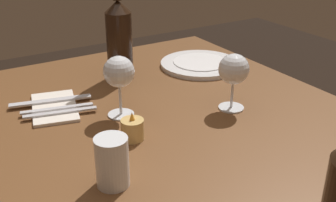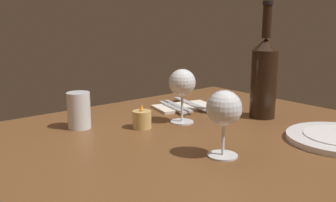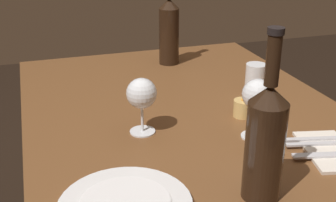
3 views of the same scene
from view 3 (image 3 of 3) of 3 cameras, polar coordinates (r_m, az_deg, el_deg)
dining_table at (r=1.26m, az=2.91°, el=-5.67°), size 1.30×0.90×0.74m
wine_glass_left at (r=1.08m, az=11.58°, el=0.63°), size 0.08×0.08×0.15m
wine_glass_right at (r=1.09m, az=-3.46°, el=0.79°), size 0.08×0.08×0.15m
wine_bottle at (r=1.62m, az=0.13°, el=9.27°), size 0.07×0.07×0.33m
wine_bottle_second at (r=0.85m, az=12.39°, el=-4.95°), size 0.08×0.08×0.34m
water_tumbler at (r=1.37m, az=11.30°, el=2.60°), size 0.06×0.06×0.10m
votive_candle at (r=1.23m, az=9.71°, el=-0.98°), size 0.05×0.05×0.07m
folded_napkin at (r=1.11m, az=20.22°, el=-6.11°), size 0.21×0.15×0.01m
fork_inner at (r=1.12m, az=19.51°, el=-5.24°), size 0.06×0.18×0.00m
fork_outer at (r=1.14m, az=18.78°, el=-4.69°), size 0.06×0.18×0.00m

